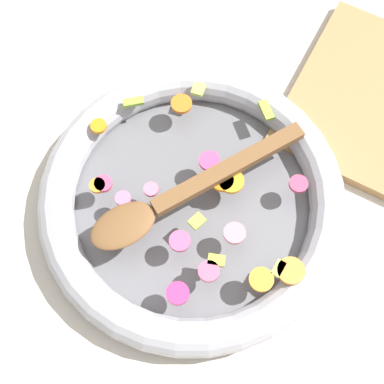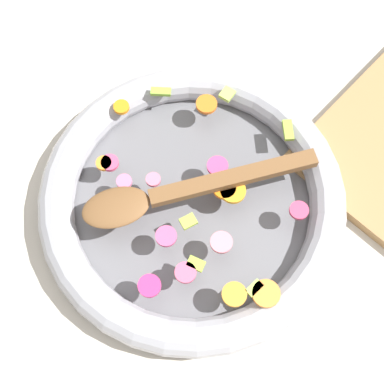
% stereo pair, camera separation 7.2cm
% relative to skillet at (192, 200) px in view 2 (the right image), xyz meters
% --- Properties ---
extents(ground_plane, '(4.00, 4.00, 0.00)m').
position_rel_skillet_xyz_m(ground_plane, '(0.00, 0.00, -0.02)').
color(ground_plane, beige).
extents(skillet, '(0.43, 0.43, 0.05)m').
position_rel_skillet_xyz_m(skillet, '(0.00, 0.00, 0.00)').
color(skillet, slate).
rests_on(skillet, ground_plane).
extents(chopped_vegetables, '(0.32, 0.36, 0.01)m').
position_rel_skillet_xyz_m(chopped_vegetables, '(-0.01, -0.02, 0.03)').
color(chopped_vegetables, orange).
rests_on(chopped_vegetables, skillet).
extents(wooden_spoon, '(0.29, 0.20, 0.01)m').
position_rel_skillet_xyz_m(wooden_spoon, '(-0.02, 0.01, 0.04)').
color(wooden_spoon, brown).
rests_on(wooden_spoon, chopped_vegetables).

